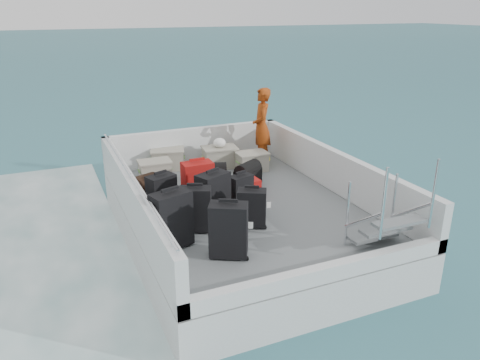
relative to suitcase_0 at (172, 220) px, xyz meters
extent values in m
plane|color=#1C5764|center=(1.41, 0.95, -1.01)|extent=(160.00, 160.00, 0.00)
cube|color=silver|center=(1.41, 0.95, -0.71)|extent=(3.60, 5.00, 0.60)
cube|color=slate|center=(1.41, 0.95, -0.40)|extent=(3.30, 4.70, 0.02)
cube|color=silver|center=(-0.32, 0.95, -0.04)|extent=(0.14, 5.00, 0.70)
cube|color=silver|center=(3.14, 0.95, -0.04)|extent=(0.14, 5.00, 0.70)
cube|color=silver|center=(1.41, 3.38, -0.04)|extent=(3.60, 0.14, 0.70)
cube|color=silver|center=(1.41, -1.48, -0.29)|extent=(3.60, 0.14, 0.20)
cylinder|color=silver|center=(-0.32, 0.95, 0.36)|extent=(0.04, 4.80, 0.04)
cube|color=black|center=(0.00, 0.00, 0.00)|extent=(0.57, 0.42, 0.78)
cube|color=black|center=(0.44, 0.33, -0.06)|extent=(0.50, 0.40, 0.65)
cube|color=black|center=(0.16, 1.14, -0.08)|extent=(0.48, 0.38, 0.61)
cube|color=black|center=(0.59, -0.52, -0.03)|extent=(0.55, 0.47, 0.72)
cube|color=black|center=(0.81, 0.64, -0.03)|extent=(0.56, 0.46, 0.71)
cube|color=maroon|center=(0.80, 1.33, -0.05)|extent=(0.49, 0.29, 0.67)
cube|color=black|center=(1.22, 0.15, -0.11)|extent=(0.47, 0.40, 0.56)
cube|color=black|center=(1.35, 0.85, -0.12)|extent=(0.42, 0.32, 0.53)
cube|color=maroon|center=(1.54, 1.38, -0.26)|extent=(0.67, 0.46, 0.26)
cube|color=gray|center=(0.41, 2.63, -0.22)|extent=(0.56, 0.40, 0.33)
cube|color=gray|center=(0.79, 3.15, -0.21)|extent=(0.69, 0.56, 0.36)
cube|color=gray|center=(1.76, 2.83, -0.20)|extent=(0.67, 0.50, 0.38)
cube|color=gray|center=(2.25, 2.38, -0.22)|extent=(0.57, 0.40, 0.34)
ellipsoid|color=yellow|center=(2.63, 2.64, -0.28)|extent=(0.28, 0.26, 0.22)
ellipsoid|color=white|center=(1.76, 2.83, 0.08)|extent=(0.24, 0.24, 0.18)
imported|color=#CB4C13|center=(2.61, 2.71, 0.37)|extent=(0.53, 0.65, 1.52)
camera|label=1|loc=(-1.37, -5.40, 2.61)|focal=35.00mm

